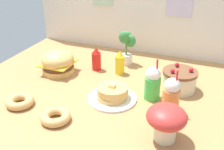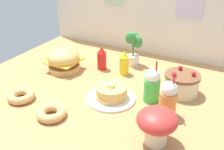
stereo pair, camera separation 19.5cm
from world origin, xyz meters
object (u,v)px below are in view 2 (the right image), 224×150
(cream_soda_cup, at_px, (152,85))
(potted_plant, at_px, (134,47))
(mustard_bottle, at_px, (124,63))
(layer_cake, at_px, (182,84))
(donut_chocolate, at_px, (51,113))
(mushroom_stool, at_px, (157,123))
(pancake_stack, at_px, (111,94))
(donut_pink_glaze, at_px, (21,96))
(ketchup_bottle, at_px, (102,59))
(burger, at_px, (64,60))
(orange_float_cup, at_px, (168,99))

(cream_soda_cup, height_order, potted_plant, potted_plant)
(mustard_bottle, distance_m, potted_plant, 0.23)
(layer_cake, distance_m, mustard_bottle, 0.53)
(layer_cake, xyz_separation_m, mustard_bottle, (-0.53, 0.09, 0.02))
(donut_chocolate, distance_m, mushroom_stool, 0.71)
(mustard_bottle, xyz_separation_m, cream_soda_cup, (0.36, -0.30, 0.03))
(pancake_stack, xyz_separation_m, donut_chocolate, (-0.25, -0.38, -0.01))
(pancake_stack, distance_m, donut_pink_glaze, 0.66)
(ketchup_bottle, relative_size, donut_chocolate, 1.08)
(burger, bearing_deg, layer_cake, 4.91)
(donut_pink_glaze, relative_size, donut_chocolate, 1.00)
(donut_pink_glaze, relative_size, potted_plant, 0.61)
(orange_float_cup, relative_size, donut_chocolate, 1.61)
(burger, distance_m, pancake_stack, 0.65)
(cream_soda_cup, height_order, donut_chocolate, cream_soda_cup)
(donut_pink_glaze, xyz_separation_m, donut_chocolate, (0.33, -0.07, 0.00))
(cream_soda_cup, bearing_deg, ketchup_bottle, 153.26)
(donut_pink_glaze, height_order, mushroom_stool, mushroom_stool)
(ketchup_bottle, distance_m, donut_pink_glaze, 0.78)
(mustard_bottle, xyz_separation_m, donut_chocolate, (-0.15, -0.80, -0.07))
(mustard_bottle, bearing_deg, donut_chocolate, -100.58)
(pancake_stack, distance_m, orange_float_cup, 0.43)
(donut_pink_glaze, bearing_deg, orange_float_cup, 17.45)
(donut_chocolate, bearing_deg, orange_float_cup, 29.65)
(pancake_stack, relative_size, ketchup_bottle, 1.70)
(ketchup_bottle, bearing_deg, donut_pink_glaze, -109.97)
(layer_cake, relative_size, mustard_bottle, 1.25)
(cream_soda_cup, height_order, mushroom_stool, cream_soda_cup)
(burger, distance_m, orange_float_cup, 1.05)
(mushroom_stool, bearing_deg, pancake_stack, 146.73)
(pancake_stack, xyz_separation_m, mushroom_stool, (0.45, -0.29, 0.09))
(burger, height_order, mushroom_stool, mushroom_stool)
(ketchup_bottle, relative_size, potted_plant, 0.66)
(pancake_stack, height_order, ketchup_bottle, ketchup_bottle)
(donut_pink_glaze, xyz_separation_m, potted_plant, (0.47, 0.95, 0.14))
(layer_cake, bearing_deg, pancake_stack, -142.54)
(donut_pink_glaze, bearing_deg, burger, 92.31)
(burger, height_order, layer_cake, burger)
(cream_soda_cup, bearing_deg, burger, 172.38)
(pancake_stack, bearing_deg, potted_plant, 99.71)
(pancake_stack, xyz_separation_m, ketchup_bottle, (-0.32, 0.42, 0.05))
(burger, bearing_deg, donut_chocolate, -59.95)
(burger, xyz_separation_m, donut_pink_glaze, (0.02, -0.55, -0.07))
(ketchup_bottle, xyz_separation_m, mushroom_stool, (0.76, -0.71, 0.04))
(mushroom_stool, bearing_deg, ketchup_bottle, 137.13)
(mustard_bottle, bearing_deg, potted_plant, 93.15)
(ketchup_bottle, bearing_deg, cream_soda_cup, -26.74)
(mustard_bottle, bearing_deg, layer_cake, -10.15)
(layer_cake, distance_m, ketchup_bottle, 0.75)
(pancake_stack, height_order, orange_float_cup, orange_float_cup)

